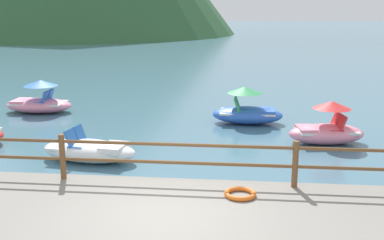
# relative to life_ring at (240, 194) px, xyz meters

# --- Properties ---
(ground_plane) EXTENTS (200.00, 200.00, 0.00)m
(ground_plane) POSITION_rel_life_ring_xyz_m (-1.31, 39.04, -0.45)
(ground_plane) COLOR #477084
(dock_railing) EXTENTS (23.92, 0.12, 0.95)m
(dock_railing) POSITION_rel_life_ring_xyz_m (-1.31, 0.59, 0.54)
(dock_railing) COLOR brown
(dock_railing) RESTS_ON promenade_dock
(life_ring) EXTENTS (0.61, 0.61, 0.09)m
(life_ring) POSITION_rel_life_ring_xyz_m (0.00, 0.00, 0.00)
(life_ring) COLOR orange
(life_ring) RESTS_ON promenade_dock
(pedal_boat_0) EXTENTS (2.37, 1.49, 1.26)m
(pedal_boat_0) POSITION_rel_life_ring_xyz_m (2.49, 5.27, -0.02)
(pedal_boat_0) COLOR pink
(pedal_boat_0) RESTS_ON ground
(pedal_boat_1) EXTENTS (2.68, 1.51, 0.88)m
(pedal_boat_1) POSITION_rel_life_ring_xyz_m (-3.91, 2.95, -0.15)
(pedal_boat_1) COLOR white
(pedal_boat_1) RESTS_ON ground
(pedal_boat_3) EXTENTS (2.53, 1.36, 1.24)m
(pedal_boat_3) POSITION_rel_life_ring_xyz_m (-7.66, 8.48, -0.04)
(pedal_boat_3) COLOR pink
(pedal_boat_3) RESTS_ON ground
(pedal_boat_4) EXTENTS (2.41, 1.29, 1.27)m
(pedal_boat_4) POSITION_rel_life_ring_xyz_m (0.20, 7.53, -0.02)
(pedal_boat_4) COLOR blue
(pedal_boat_4) RESTS_ON ground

